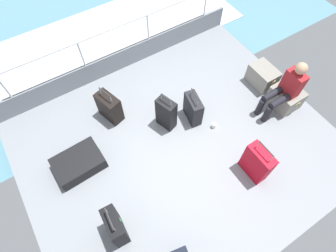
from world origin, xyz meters
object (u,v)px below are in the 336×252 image
at_px(passenger_seated, 286,89).
at_px(suitcase_2, 79,163).
at_px(suitcase_0, 166,114).
at_px(suitcase_5, 257,163).
at_px(suitcase_1, 193,109).
at_px(suitcase_6, 116,227).
at_px(cargo_crate_0, 262,76).
at_px(cargo_crate_1, 285,97).
at_px(suitcase_3, 109,107).
at_px(paper_cup, 214,125).

bearing_deg(passenger_seated, suitcase_2, -103.51).
distance_m(suitcase_0, suitcase_5, 1.69).
relative_size(suitcase_1, suitcase_5, 0.83).
xyz_separation_m(suitcase_2, suitcase_6, (1.27, 0.07, 0.21)).
bearing_deg(suitcase_1, suitcase_0, -105.21).
xyz_separation_m(cargo_crate_0, cargo_crate_1, (0.61, 0.01, -0.00)).
relative_size(passenger_seated, suitcase_5, 1.32).
bearing_deg(suitcase_2, cargo_crate_0, 86.23).
bearing_deg(cargo_crate_0, suitcase_1, -92.18).
bearing_deg(suitcase_5, suitcase_1, -171.38).
distance_m(suitcase_3, suitcase_6, 2.07).
xyz_separation_m(cargo_crate_1, passenger_seated, (-0.00, -0.18, 0.38)).
xyz_separation_m(suitcase_1, suitcase_3, (-0.82, -1.25, 0.01)).
bearing_deg(paper_cup, cargo_crate_1, 78.68).
bearing_deg(suitcase_6, cargo_crate_0, 105.47).
relative_size(cargo_crate_0, suitcase_0, 0.72).
bearing_deg(cargo_crate_1, suitcase_0, -110.90).
distance_m(suitcase_1, suitcase_5, 1.43).
distance_m(cargo_crate_0, passenger_seated, 0.74).
relative_size(suitcase_2, suitcase_5, 0.95).
height_order(suitcase_2, suitcase_6, suitcase_6).
relative_size(passenger_seated, suitcase_3, 1.53).
bearing_deg(suitcase_2, suitcase_1, 85.04).
height_order(passenger_seated, suitcase_5, passenger_seated).
xyz_separation_m(cargo_crate_0, suitcase_1, (-0.06, -1.62, 0.07)).
bearing_deg(suitcase_1, suitcase_2, -94.96).
distance_m(cargo_crate_1, suitcase_0, 2.27).
xyz_separation_m(passenger_seated, suitcase_2, (-0.86, -3.59, -0.45)).
height_order(passenger_seated, suitcase_2, passenger_seated).
xyz_separation_m(cargo_crate_1, suitcase_6, (0.41, -3.70, 0.14)).
xyz_separation_m(cargo_crate_0, passenger_seated, (0.61, -0.18, 0.38)).
relative_size(cargo_crate_0, cargo_crate_1, 1.03).
distance_m(suitcase_5, paper_cup, 1.06).
bearing_deg(suitcase_5, paper_cup, -179.42).
bearing_deg(passenger_seated, paper_cup, -102.94).
distance_m(cargo_crate_0, suitcase_0, 2.12).
relative_size(suitcase_0, suitcase_6, 0.93).
height_order(suitcase_1, suitcase_6, suitcase_6).
bearing_deg(suitcase_0, suitcase_6, -52.54).
bearing_deg(suitcase_1, paper_cup, 27.54).
xyz_separation_m(suitcase_0, suitcase_2, (-0.05, -1.66, -0.20)).
relative_size(cargo_crate_1, suitcase_3, 0.78).
distance_m(passenger_seated, paper_cup, 1.38).
bearing_deg(suitcase_2, paper_cup, 76.19).
height_order(suitcase_0, suitcase_1, suitcase_0).
xyz_separation_m(cargo_crate_0, suitcase_6, (1.02, -3.69, 0.14)).
height_order(suitcase_2, paper_cup, suitcase_2).
height_order(cargo_crate_0, passenger_seated, passenger_seated).
xyz_separation_m(suitcase_3, suitcase_6, (1.90, -0.82, 0.06)).
bearing_deg(suitcase_6, suitcase_5, 81.88).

